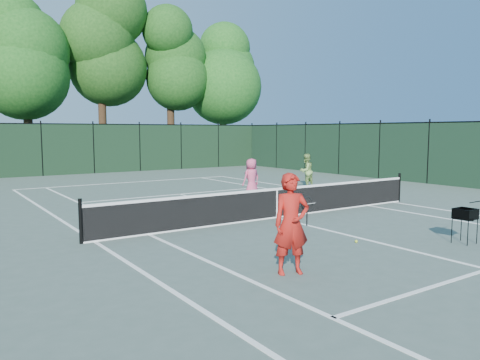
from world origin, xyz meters
TOP-DOWN VIEW (x-y plane):
  - ground at (0.00, 0.00)m, footprint 90.00×90.00m
  - sideline_doubles_left at (-5.49, 0.00)m, footprint 0.10×23.77m
  - sideline_doubles_right at (5.49, 0.00)m, footprint 0.10×23.77m
  - sideline_singles_left at (-4.12, 0.00)m, footprint 0.10×23.77m
  - sideline_singles_right at (4.12, 0.00)m, footprint 0.10×23.77m
  - baseline_far at (0.00, 11.88)m, footprint 10.97×0.10m
  - service_line_far at (0.00, 6.40)m, footprint 8.23×0.10m
  - center_service_line at (0.00, 0.00)m, footprint 0.10×12.80m
  - tennis_net at (0.00, 0.00)m, footprint 11.69×0.09m
  - fence_far at (0.00, 18.00)m, footprint 24.00×0.05m
  - tree_2 at (-3.00, 21.80)m, footprint 6.00×6.00m
  - tree_3 at (2.00, 22.30)m, footprint 7.00×7.00m
  - tree_4 at (7.00, 21.60)m, footprint 6.20×6.20m
  - tree_5 at (12.00, 22.10)m, footprint 5.80×5.80m
  - coach at (-3.25, -4.49)m, footprint 1.09×0.65m
  - player_pink at (1.86, 3.90)m, footprint 0.77×0.52m
  - player_green at (5.74, 5.02)m, footprint 0.84×0.69m
  - ball_hopper at (1.60, -4.98)m, footprint 0.55×0.55m
  - loose_ball_midcourt at (-0.44, -3.53)m, footprint 0.07×0.07m

SIDE VIEW (x-z plane):
  - ground at x=0.00m, z-range 0.00..0.00m
  - sideline_doubles_left at x=-5.49m, z-range 0.00..0.01m
  - sideline_doubles_right at x=5.49m, z-range 0.00..0.01m
  - sideline_singles_left at x=-4.12m, z-range 0.00..0.01m
  - sideline_singles_right at x=4.12m, z-range 0.00..0.01m
  - baseline_far at x=0.00m, z-range 0.00..0.01m
  - service_line_far at x=0.00m, z-range 0.00..0.01m
  - center_service_line at x=0.00m, z-range 0.00..0.01m
  - loose_ball_midcourt at x=-0.44m, z-range 0.00..0.07m
  - tennis_net at x=0.00m, z-range -0.05..1.01m
  - ball_hopper at x=1.60m, z-range 0.28..1.10m
  - player_pink at x=1.86m, z-range 0.00..1.54m
  - player_green at x=5.74m, z-range 0.00..1.58m
  - coach at x=-3.25m, z-range 0.00..1.86m
  - fence_far at x=0.00m, z-range 0.00..3.00m
  - tree_5 at x=12.00m, z-range 1.59..13.82m
  - tree_2 at x=-3.00m, z-range 1.53..13.93m
  - tree_4 at x=7.00m, z-range 1.66..14.63m
  - tree_3 at x=2.00m, z-range 1.78..16.23m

